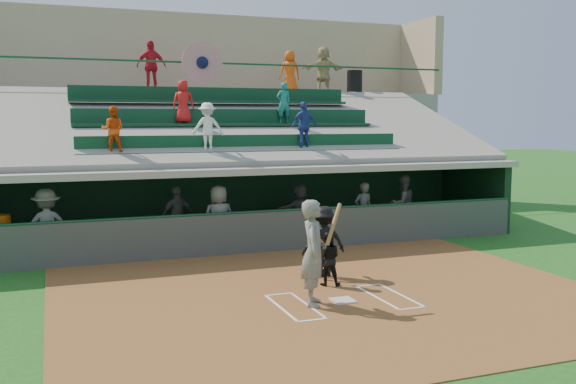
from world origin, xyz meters
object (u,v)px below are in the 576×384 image
object	(u,v)px
catcher	(328,259)
water_cooler	(2,223)
home_plate	(343,300)
batter_at_plate	(314,252)
white_table	(1,247)
trash_bin	(355,82)

from	to	relation	value
catcher	water_cooler	xyz separation A→B (m)	(-6.70, 4.90, 0.39)
home_plate	catcher	xyz separation A→B (m)	(0.22, 1.23, 0.57)
batter_at_plate	white_table	distance (m)	8.54
white_table	trash_bin	size ratio (longest dim) A/B	0.91
home_plate	white_table	bearing A→B (deg)	136.73
batter_at_plate	white_table	bearing A→B (deg)	133.75
catcher	batter_at_plate	bearing A→B (deg)	79.73
trash_bin	catcher	bearing A→B (deg)	-118.64
home_plate	trash_bin	size ratio (longest dim) A/B	0.46
water_cooler	trash_bin	distance (m)	14.96
home_plate	catcher	bearing A→B (deg)	80.03
batter_at_plate	white_table	world-z (taller)	batter_at_plate
home_plate	white_table	xyz separation A→B (m)	(-6.52, 6.14, 0.37)
batter_at_plate	catcher	world-z (taller)	batter_at_plate
catcher	water_cooler	distance (m)	8.32
catcher	water_cooler	bearing A→B (deg)	-12.16
batter_at_plate	home_plate	bearing A→B (deg)	1.21
catcher	white_table	world-z (taller)	catcher
batter_at_plate	trash_bin	size ratio (longest dim) A/B	2.20
batter_at_plate	water_cooler	world-z (taller)	batter_at_plate
water_cooler	trash_bin	size ratio (longest dim) A/B	0.48
catcher	trash_bin	xyz separation A→B (m)	(6.18, 11.33, 4.46)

